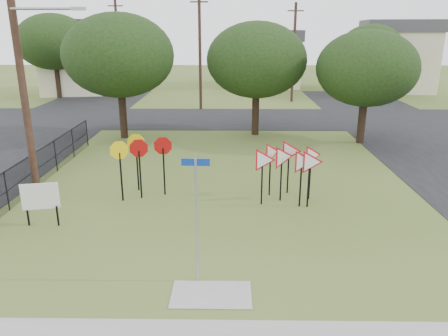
{
  "coord_description": "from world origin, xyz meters",
  "views": [
    {
      "loc": [
        0.46,
        -11.78,
        6.33
      ],
      "look_at": [
        0.23,
        3.0,
        1.6
      ],
      "focal_mm": 35.0,
      "sensor_mm": 36.0,
      "label": 1
    }
  ],
  "objects_px": {
    "street_name_sign": "(197,214)",
    "info_board": "(40,198)",
    "stop_sign_cluster": "(140,153)",
    "yield_sign_cluster": "(289,160)"
  },
  "relations": [
    {
      "from": "stop_sign_cluster",
      "to": "street_name_sign",
      "type": "bearing_deg",
      "value": -66.56
    },
    {
      "from": "stop_sign_cluster",
      "to": "yield_sign_cluster",
      "type": "distance_m",
      "value": 5.73
    },
    {
      "from": "stop_sign_cluster",
      "to": "info_board",
      "type": "bearing_deg",
      "value": -134.71
    },
    {
      "from": "street_name_sign",
      "to": "info_board",
      "type": "height_order",
      "value": "street_name_sign"
    },
    {
      "from": "info_board",
      "to": "street_name_sign",
      "type": "bearing_deg",
      "value": -31.43
    },
    {
      "from": "street_name_sign",
      "to": "info_board",
      "type": "distance_m",
      "value": 6.45
    },
    {
      "from": "street_name_sign",
      "to": "stop_sign_cluster",
      "type": "bearing_deg",
      "value": 113.44
    },
    {
      "from": "stop_sign_cluster",
      "to": "info_board",
      "type": "xyz_separation_m",
      "value": [
        -2.78,
        -2.81,
        -0.77
      ]
    },
    {
      "from": "street_name_sign",
      "to": "info_board",
      "type": "bearing_deg",
      "value": 148.57
    },
    {
      "from": "street_name_sign",
      "to": "info_board",
      "type": "xyz_separation_m",
      "value": [
        -5.45,
        3.33,
        -0.91
      ]
    }
  ]
}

